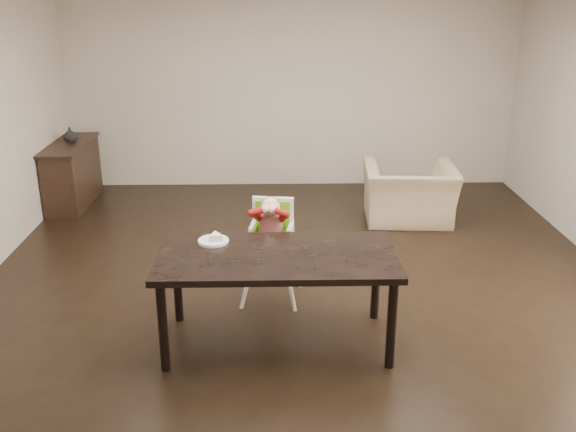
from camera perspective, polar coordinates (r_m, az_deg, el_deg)
name	(u,v)px	position (r m, az deg, el deg)	size (l,w,h in m)	color
ground	(303,300)	(5.77, 1.31, -7.45)	(7.00, 7.00, 0.00)	black
room_walls	(304,91)	(5.18, 1.47, 11.07)	(6.02, 7.02, 2.71)	#BDB39C
dining_table	(277,264)	(4.84, -0.98, -4.26)	(1.80, 0.90, 0.75)	black
high_chair	(271,227)	(5.56, -1.49, -0.96)	(0.45, 0.45, 0.95)	white
plate	(214,239)	(5.05, -6.58, -2.08)	(0.30, 0.30, 0.07)	white
armchair	(410,184)	(7.59, 10.76, 2.79)	(1.04, 0.67, 0.91)	tan
sideboard	(72,174)	(8.51, -18.62, 3.57)	(0.44, 1.26, 0.79)	black
vase	(70,135)	(8.49, -18.81, 6.85)	(0.17, 0.18, 0.17)	#99999E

